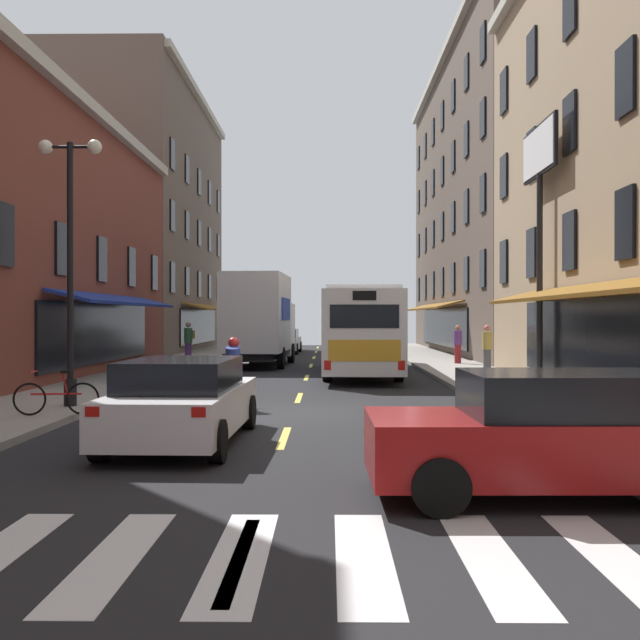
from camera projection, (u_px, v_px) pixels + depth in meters
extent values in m
cube|color=black|center=(294.00, 415.00, 16.57)|extent=(34.80, 80.00, 0.10)
cube|color=#DBCC4C|center=(240.00, 557.00, 6.57)|extent=(0.14, 2.40, 0.01)
cube|color=#DBCC4C|center=(284.00, 438.00, 13.07)|extent=(0.14, 2.40, 0.01)
cube|color=#DBCC4C|center=(299.00, 398.00, 19.56)|extent=(0.14, 2.40, 0.01)
cube|color=#DBCC4C|center=(306.00, 378.00, 26.06)|extent=(0.14, 2.40, 0.01)
cube|color=#DBCC4C|center=(311.00, 366.00, 32.56)|extent=(0.14, 2.40, 0.01)
cube|color=#DBCC4C|center=(314.00, 358.00, 39.06)|extent=(0.14, 2.40, 0.01)
cube|color=#DBCC4C|center=(316.00, 352.00, 45.56)|extent=(0.14, 2.40, 0.01)
cube|color=#DBCC4C|center=(318.00, 347.00, 52.06)|extent=(0.14, 2.40, 0.01)
cube|color=silver|center=(116.00, 556.00, 6.58)|extent=(0.50, 2.80, 0.01)
cube|color=silver|center=(240.00, 557.00, 6.57)|extent=(0.50, 2.80, 0.01)
cube|color=silver|center=(364.00, 557.00, 6.55)|extent=(0.50, 2.80, 0.01)
cube|color=silver|center=(489.00, 558.00, 6.54)|extent=(0.50, 2.80, 0.01)
cube|color=silver|center=(615.00, 558.00, 6.53)|extent=(0.50, 2.80, 0.01)
cube|color=gray|center=(30.00, 409.00, 16.64)|extent=(3.00, 80.00, 0.14)
cube|color=gray|center=(559.00, 410.00, 16.49)|extent=(3.00, 80.00, 0.14)
cube|color=#B2AD9E|center=(103.00, 119.00, 26.62)|extent=(0.44, 19.40, 0.40)
cube|color=black|center=(102.00, 333.00, 26.65)|extent=(0.10, 12.00, 2.10)
cube|color=navy|center=(122.00, 300.00, 26.63)|extent=(1.38, 11.20, 0.44)
cube|color=black|center=(4.00, 234.00, 18.64)|extent=(0.10, 1.00, 1.60)
cube|color=black|center=(62.00, 249.00, 22.64)|extent=(0.10, 1.00, 1.60)
cube|color=black|center=(102.00, 259.00, 26.64)|extent=(0.10, 1.00, 1.60)
cube|color=black|center=(131.00, 267.00, 30.64)|extent=(0.10, 1.00, 1.60)
cube|color=black|center=(154.00, 273.00, 34.64)|extent=(0.10, 1.00, 1.60)
cube|color=brown|center=(135.00, 223.00, 46.67)|extent=(8.00, 19.90, 16.14)
cube|color=#B2AD9E|center=(200.00, 100.00, 46.59)|extent=(0.44, 19.40, 0.40)
cube|color=black|center=(199.00, 326.00, 46.65)|extent=(0.10, 12.00, 2.10)
cube|color=brown|center=(211.00, 307.00, 46.63)|extent=(1.38, 11.20, 0.44)
cube|color=black|center=(172.00, 277.00, 38.64)|extent=(0.10, 1.00, 1.60)
cube|color=black|center=(187.00, 281.00, 42.64)|extent=(0.10, 1.00, 1.60)
cube|color=black|center=(199.00, 284.00, 46.64)|extent=(0.10, 1.00, 1.60)
cube|color=black|center=(209.00, 287.00, 50.64)|extent=(0.10, 1.00, 1.60)
cube|color=black|center=(218.00, 289.00, 54.64)|extent=(0.10, 1.00, 1.60)
cube|color=black|center=(172.00, 216.00, 38.63)|extent=(0.10, 1.00, 1.60)
cube|color=black|center=(187.00, 225.00, 42.63)|extent=(0.10, 1.00, 1.60)
cube|color=black|center=(199.00, 233.00, 46.62)|extent=(0.10, 1.00, 1.60)
cube|color=black|center=(209.00, 240.00, 50.62)|extent=(0.10, 1.00, 1.60)
cube|color=black|center=(218.00, 246.00, 54.62)|extent=(0.10, 1.00, 1.60)
cube|color=black|center=(172.00, 154.00, 38.61)|extent=(0.10, 1.00, 1.60)
cube|color=black|center=(187.00, 170.00, 42.61)|extent=(0.10, 1.00, 1.60)
cube|color=black|center=(199.00, 182.00, 46.61)|extent=(0.10, 1.00, 1.60)
cube|color=black|center=(209.00, 193.00, 50.61)|extent=(0.10, 1.00, 1.60)
cube|color=black|center=(218.00, 202.00, 54.61)|extent=(0.10, 1.00, 1.60)
cube|color=black|center=(625.00, 343.00, 16.47)|extent=(0.10, 16.00, 2.10)
cube|color=brown|center=(593.00, 289.00, 16.47)|extent=(1.38, 14.93, 0.44)
cube|color=black|center=(625.00, 223.00, 16.46)|extent=(0.10, 1.00, 1.60)
cube|color=black|center=(570.00, 241.00, 20.27)|extent=(0.10, 1.00, 1.60)
cube|color=black|center=(532.00, 253.00, 24.08)|extent=(0.10, 1.00, 1.60)
cube|color=black|center=(504.00, 262.00, 27.89)|extent=(0.10, 1.00, 1.60)
cube|color=black|center=(626.00, 79.00, 16.45)|extent=(0.10, 1.00, 1.60)
cube|color=black|center=(570.00, 124.00, 20.26)|extent=(0.10, 1.00, 1.60)
cube|color=black|center=(532.00, 154.00, 24.07)|extent=(0.10, 1.00, 1.60)
cube|color=black|center=(504.00, 177.00, 27.88)|extent=(0.10, 1.00, 1.60)
cube|color=black|center=(570.00, 6.00, 20.25)|extent=(0.10, 1.00, 1.60)
cube|color=black|center=(532.00, 56.00, 24.06)|extent=(0.10, 1.00, 1.60)
cube|color=black|center=(504.00, 91.00, 27.86)|extent=(0.10, 1.00, 1.60)
cube|color=brown|center=(512.00, 205.00, 43.06)|extent=(8.00, 26.57, 17.26)
cube|color=#B2AD9E|center=(441.00, 62.00, 43.08)|extent=(0.44, 26.07, 0.40)
cube|color=black|center=(442.00, 327.00, 43.13)|extent=(0.10, 16.00, 2.10)
cube|color=brown|center=(430.00, 306.00, 43.14)|extent=(1.38, 14.93, 0.44)
cube|color=black|center=(483.00, 269.00, 31.70)|extent=(0.10, 1.00, 1.60)
cube|color=black|center=(466.00, 274.00, 35.51)|extent=(0.10, 1.00, 1.60)
cube|color=black|center=(453.00, 278.00, 39.32)|extent=(0.10, 1.00, 1.60)
cube|color=black|center=(442.00, 281.00, 43.13)|extent=(0.10, 1.00, 1.60)
cube|color=black|center=(433.00, 284.00, 46.93)|extent=(0.10, 1.00, 1.60)
cube|color=black|center=(425.00, 287.00, 50.74)|extent=(0.10, 1.00, 1.60)
cube|color=black|center=(418.00, 289.00, 54.55)|extent=(0.10, 1.00, 1.60)
cube|color=black|center=(483.00, 194.00, 31.69)|extent=(0.10, 1.00, 1.60)
cube|color=black|center=(466.00, 207.00, 35.50)|extent=(0.10, 1.00, 1.60)
cube|color=black|center=(453.00, 218.00, 39.30)|extent=(0.10, 1.00, 1.60)
cube|color=black|center=(442.00, 226.00, 43.11)|extent=(0.10, 1.00, 1.60)
cube|color=black|center=(433.00, 234.00, 46.92)|extent=(0.10, 1.00, 1.60)
cube|color=black|center=(425.00, 240.00, 50.73)|extent=(0.10, 1.00, 1.60)
cube|color=black|center=(418.00, 245.00, 54.54)|extent=(0.10, 1.00, 1.60)
cube|color=black|center=(483.00, 119.00, 31.67)|extent=(0.10, 1.00, 1.60)
cube|color=black|center=(466.00, 140.00, 35.48)|extent=(0.10, 1.00, 1.60)
cube|color=black|center=(453.00, 157.00, 39.29)|extent=(0.10, 1.00, 1.60)
cube|color=black|center=(442.00, 171.00, 43.10)|extent=(0.10, 1.00, 1.60)
cube|color=black|center=(433.00, 183.00, 46.91)|extent=(0.10, 1.00, 1.60)
cube|color=black|center=(425.00, 193.00, 50.72)|extent=(0.10, 1.00, 1.60)
cube|color=black|center=(418.00, 202.00, 54.53)|extent=(0.10, 1.00, 1.60)
cube|color=black|center=(483.00, 43.00, 31.66)|extent=(0.10, 1.00, 1.60)
cube|color=black|center=(467.00, 73.00, 35.47)|extent=(0.10, 1.00, 1.60)
cube|color=black|center=(453.00, 97.00, 39.28)|extent=(0.10, 1.00, 1.60)
cube|color=black|center=(442.00, 116.00, 43.09)|extent=(0.10, 1.00, 1.60)
cube|color=black|center=(433.00, 132.00, 46.90)|extent=(0.10, 1.00, 1.60)
cube|color=black|center=(425.00, 146.00, 50.71)|extent=(0.10, 1.00, 1.60)
cube|color=black|center=(418.00, 158.00, 54.52)|extent=(0.10, 1.00, 1.60)
cylinder|color=black|center=(540.00, 279.00, 22.06)|extent=(0.18, 0.18, 6.26)
cylinder|color=black|center=(540.00, 380.00, 22.08)|extent=(0.40, 0.40, 0.24)
cube|color=black|center=(540.00, 150.00, 22.05)|extent=(0.10, 3.26, 1.51)
cube|color=silver|center=(538.00, 150.00, 22.05)|extent=(0.04, 3.10, 1.35)
cube|color=silver|center=(542.00, 150.00, 22.05)|extent=(0.04, 3.10, 1.35)
cube|color=silver|center=(361.00, 329.00, 27.91)|extent=(2.88, 11.91, 2.63)
cube|color=silver|center=(361.00, 293.00, 27.90)|extent=(2.65, 10.70, 0.16)
cube|color=black|center=(361.00, 324.00, 28.21)|extent=(2.85, 9.51, 0.96)
cube|color=#193899|center=(361.00, 358.00, 27.91)|extent=(2.90, 11.51, 0.36)
cube|color=black|center=(359.00, 323.00, 33.78)|extent=(2.25, 0.18, 1.10)
cube|color=black|center=(364.00, 316.00, 22.03)|extent=(2.05, 0.18, 0.70)
cube|color=gold|center=(364.00, 351.00, 22.02)|extent=(2.15, 0.16, 0.64)
cube|color=black|center=(364.00, 296.00, 22.02)|extent=(0.70, 0.12, 0.28)
cube|color=red|center=(328.00, 365.00, 22.06)|extent=(0.20, 0.09, 0.28)
cube|color=red|center=(401.00, 365.00, 21.97)|extent=(0.20, 0.09, 0.28)
cylinder|color=black|center=(332.00, 355.00, 31.88)|extent=(0.33, 1.01, 1.00)
cylinder|color=black|center=(387.00, 355.00, 31.78)|extent=(0.33, 1.01, 1.00)
cylinder|color=black|center=(327.00, 366.00, 24.54)|extent=(0.33, 1.01, 1.00)
cylinder|color=black|center=(399.00, 367.00, 24.45)|extent=(0.33, 1.01, 1.00)
cube|color=white|center=(268.00, 329.00, 34.90)|extent=(2.41, 2.57, 2.40)
cube|color=black|center=(271.00, 312.00, 36.09)|extent=(2.00, 0.19, 0.80)
cube|color=silver|center=(257.00, 313.00, 31.16)|extent=(2.62, 5.13, 3.22)
cube|color=navy|center=(286.00, 309.00, 31.09)|extent=(0.20, 3.01, 0.90)
cube|color=black|center=(261.00, 353.00, 32.40)|extent=(2.22, 7.17, 0.24)
cylinder|color=black|center=(244.00, 353.00, 34.77)|extent=(0.32, 0.91, 0.90)
cylinder|color=black|center=(291.00, 353.00, 34.65)|extent=(0.32, 0.91, 0.90)
cylinder|color=black|center=(228.00, 358.00, 30.48)|extent=(0.32, 0.91, 0.90)
cylinder|color=black|center=(281.00, 358.00, 30.35)|extent=(0.32, 0.91, 0.90)
cube|color=maroon|center=(553.00, 446.00, 8.75)|extent=(4.36, 1.90, 0.72)
cube|color=black|center=(568.00, 395.00, 8.75)|extent=(2.37, 1.71, 0.54)
cylinder|color=black|center=(440.00, 487.00, 7.88)|extent=(0.64, 0.23, 0.64)
cylinder|color=black|center=(418.00, 456.00, 9.61)|extent=(0.64, 0.23, 0.64)
cube|color=silver|center=(184.00, 409.00, 12.48)|extent=(1.95, 4.78, 0.69)
cube|color=black|center=(181.00, 375.00, 12.29)|extent=(1.73, 2.60, 0.53)
cube|color=red|center=(93.00, 411.00, 10.17)|extent=(0.20, 0.07, 0.14)
cube|color=red|center=(199.00, 412.00, 10.11)|extent=(0.20, 0.07, 0.14)
cylinder|color=black|center=(159.00, 412.00, 14.18)|extent=(0.24, 0.65, 0.64)
cylinder|color=black|center=(249.00, 412.00, 14.11)|extent=(0.24, 0.65, 0.64)
cylinder|color=black|center=(100.00, 440.00, 10.85)|extent=(0.24, 0.65, 0.64)
cylinder|color=black|center=(217.00, 441.00, 10.79)|extent=(0.24, 0.65, 0.64)
cube|color=silver|center=(284.00, 343.00, 43.77)|extent=(1.92, 4.59, 0.69)
cube|color=black|center=(283.00, 333.00, 43.58)|extent=(1.70, 2.50, 0.54)
cube|color=red|center=(267.00, 340.00, 41.54)|extent=(0.20, 0.07, 0.14)
cube|color=red|center=(293.00, 340.00, 41.49)|extent=(0.20, 0.07, 0.14)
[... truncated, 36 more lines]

